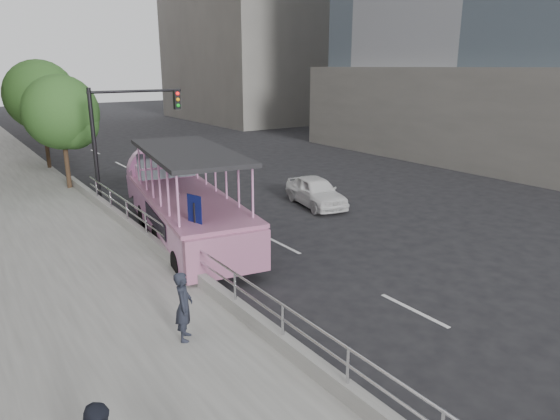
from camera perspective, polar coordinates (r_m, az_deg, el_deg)
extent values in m
plane|color=black|center=(14.16, 6.14, -9.32)|extent=(160.00, 160.00, 0.00)
cube|color=#A5A59F|center=(20.66, -25.58, -2.13)|extent=(5.50, 80.00, 0.30)
cube|color=#ACABA6|center=(13.94, -9.19, -7.69)|extent=(0.24, 30.00, 0.36)
cylinder|color=silver|center=(9.24, 7.80, -17.18)|extent=(0.07, 0.07, 0.70)
cylinder|color=silver|center=(10.58, 0.35, -12.41)|extent=(0.07, 0.07, 0.70)
cylinder|color=silver|center=(12.10, -5.14, -8.63)|extent=(0.07, 0.07, 0.70)
cylinder|color=silver|center=(13.74, -9.29, -5.67)|extent=(0.07, 0.07, 0.70)
cylinder|color=silver|center=(15.47, -12.51, -3.34)|extent=(0.07, 0.07, 0.70)
cylinder|color=silver|center=(17.25, -15.05, -1.47)|extent=(0.07, 0.07, 0.70)
cylinder|color=silver|center=(19.08, -17.11, 0.05)|extent=(0.07, 0.07, 0.70)
cylinder|color=silver|center=(20.94, -18.81, 1.29)|extent=(0.07, 0.07, 0.70)
cylinder|color=silver|center=(22.83, -20.23, 2.34)|extent=(0.07, 0.07, 0.70)
cylinder|color=silver|center=(13.74, -9.29, -5.67)|extent=(0.06, 22.00, 0.06)
cylinder|color=silver|center=(13.62, -9.36, -4.38)|extent=(0.06, 22.00, 0.06)
cylinder|color=black|center=(15.02, -11.41, -6.18)|extent=(0.48, 0.93, 0.88)
cylinder|color=black|center=(15.61, -3.67, -5.01)|extent=(0.48, 0.93, 0.88)
cylinder|color=black|center=(17.55, -13.61, -3.02)|extent=(0.48, 0.93, 0.88)
cylinder|color=black|center=(18.06, -6.89, -2.12)|extent=(0.48, 0.93, 0.88)
cylinder|color=black|center=(20.14, -15.24, -0.66)|extent=(0.48, 0.93, 0.88)
cylinder|color=black|center=(20.58, -9.33, 0.06)|extent=(0.48, 0.93, 0.88)
cube|color=#E591CC|center=(17.78, -10.46, -0.66)|extent=(3.75, 8.36, 1.23)
cube|color=#E591CC|center=(22.18, -13.67, 3.15)|extent=(2.72, 2.46, 1.54)
cylinder|color=#E591CC|center=(22.93, -14.15, 4.28)|extent=(2.39, 1.06, 2.31)
cube|color=#A46083|center=(13.99, -5.99, -5.15)|extent=(2.48, 0.74, 1.23)
cube|color=#A46083|center=(17.60, -10.57, 1.44)|extent=(3.91, 8.67, 0.12)
cube|color=black|center=(16.89, -10.51, 6.56)|extent=(3.64, 6.83, 0.14)
cube|color=gray|center=(20.33, -12.85, 5.00)|extent=(2.26, 0.57, 1.03)
cube|color=#E591CC|center=(20.81, -13.07, 4.41)|extent=(2.30, 1.33, 0.49)
imported|color=white|center=(22.40, 4.12, 2.14)|extent=(2.31, 4.11, 1.32)
imported|color=#212531|center=(11.14, -10.94, -10.74)|extent=(0.62, 0.69, 1.57)
cylinder|color=black|center=(14.70, -9.57, -3.57)|extent=(0.07, 0.07, 2.33)
cube|color=#0B124F|center=(14.40, -9.75, 0.09)|extent=(0.18, 0.56, 0.84)
cube|color=white|center=(14.41, -9.64, 0.11)|extent=(0.12, 0.36, 0.51)
cylinder|color=black|center=(23.06, -20.41, 6.49)|extent=(0.18, 0.18, 5.20)
cylinder|color=black|center=(23.39, -16.15, 12.91)|extent=(4.20, 0.12, 0.12)
cube|color=black|center=(24.10, -11.71, 12.21)|extent=(0.28, 0.22, 0.85)
sphere|color=red|center=(23.96, -11.62, 12.91)|extent=(0.16, 0.16, 0.16)
cylinder|color=#332017|center=(26.50, -23.18, 5.00)|extent=(0.22, 0.22, 3.08)
sphere|color=#335823|center=(26.19, -23.77, 10.19)|extent=(3.52, 3.52, 3.52)
sphere|color=#335823|center=(26.03, -22.63, 9.06)|extent=(2.42, 2.42, 2.42)
cylinder|color=#332017|center=(32.34, -25.13, 6.93)|extent=(0.22, 0.22, 3.47)
sphere|color=#335823|center=(32.09, -25.71, 11.73)|extent=(3.97, 3.97, 3.97)
sphere|color=#335823|center=(31.90, -24.77, 10.70)|extent=(2.73, 2.73, 2.73)
cube|color=gray|center=(43.27, 28.78, 10.13)|extent=(26.00, 26.00, 6.00)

